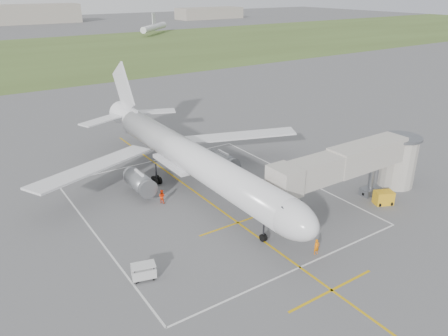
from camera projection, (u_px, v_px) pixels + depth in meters
ground at (193, 190)px, 56.20m from camera, size 700.00×700.00×0.00m
grass_strip at (9, 58)px, 155.49m from camera, size 700.00×120.00×0.02m
apron_markings at (217, 208)px, 51.75m from camera, size 28.20×60.00×0.01m
airliner at (189, 157)px, 55.06m from camera, size 38.93×46.75×13.52m
jet_bridge at (362, 163)px, 52.12m from camera, size 23.40×5.00×7.20m
gpu_unit at (384, 198)px, 52.44m from camera, size 2.56×2.21×1.63m
baggage_cart at (144, 272)px, 39.07m from camera, size 2.39×1.80×1.48m
ramp_worker_nose at (317, 247)px, 42.64m from camera, size 0.66×0.50×1.64m
ramp_worker_wing at (162, 196)px, 52.65m from camera, size 1.01×1.06×1.73m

